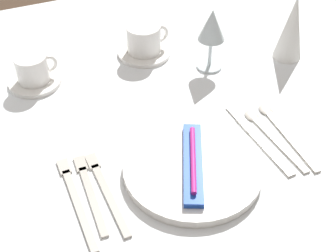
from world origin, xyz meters
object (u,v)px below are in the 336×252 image
Objects in this scene: dinner_knife at (259,140)px; coffee_cup_right at (144,39)px; spoon_dessert at (281,128)px; dinner_plate at (193,168)px; fork_inner at (89,190)px; napkin_folded at (292,27)px; coffee_cup_far at (33,68)px; spoon_soup at (267,132)px; wine_glass_centre at (212,28)px; fork_outer at (105,189)px; fork_salad at (75,198)px; toothbrush_package at (193,162)px.

coffee_cup_right is at bearing 103.74° from dinner_knife.
dinner_plate is at bearing -170.59° from spoon_dessert.
dinner_knife is (0.36, -0.01, 0.00)m from fork_inner.
dinner_knife is 0.35m from napkin_folded.
spoon_soup is at bearing -41.87° from coffee_cup_far.
spoon_dessert is at bearing -67.46° from coffee_cup_right.
spoon_dessert is (0.23, 0.04, -0.01)m from dinner_plate.
wine_glass_centre is at bearing 35.09° from fork_inner.
fork_outer is at bearing -141.94° from wine_glass_centre.
fork_salad is 0.39m from coffee_cup_far.
dinner_plate reaches higher than spoon_soup.
wine_glass_centre reaches higher than fork_outer.
dinner_plate is 1.59× the size of napkin_folded.
fork_outer is 0.47m from wine_glass_centre.
fork_inner is 0.38m from coffee_cup_far.
spoon_soup reaches higher than fork_salad.
fork_outer is 0.06m from fork_salad.
fork_inner is 0.03m from fork_salad.
napkin_folded is at bearing 21.58° from fork_salad.
coffee_cup_far is 0.62× the size of wine_glass_centre.
spoon_soup is 0.41m from coffee_cup_right.
coffee_cup_right is (0.07, 0.43, 0.02)m from toothbrush_package.
dinner_knife is at bearing -45.10° from coffee_cup_far.
wine_glass_centre is at bearing -14.05° from coffee_cup_far.
dinner_plate is at bearing -7.55° from fork_outer.
fork_inner is 1.20× the size of napkin_folded.
fork_salad and dinner_knife have the same top height.
dinner_plate reaches higher than fork_inner.
wine_glass_centre is at bearing 84.37° from dinner_knife.
napkin_folded is (0.21, -0.04, -0.03)m from wine_glass_centre.
fork_inner is 1.82× the size of coffee_cup_right.
toothbrush_package is at bearing -145.85° from napkin_folded.
spoon_soup is 0.29m from wine_glass_centre.
coffee_cup_far is at bearing 140.34° from spoon_dessert.
coffee_cup_right reaches higher than dinner_knife.
dinner_plate is 1.32× the size of fork_inner.
coffee_cup_right reaches higher than coffee_cup_far.
napkin_folded reaches higher than spoon_dessert.
toothbrush_package reaches higher than dinner_plate.
toothbrush_package is 0.47m from coffee_cup_far.
coffee_cup_far is at bearing 118.37° from toothbrush_package.
coffee_cup_far is at bearing 167.39° from napkin_folded.
dinner_knife is 1.47× the size of wine_glass_centre.
spoon_soup is (0.36, 0.01, -0.00)m from fork_outer.
toothbrush_package is 0.93× the size of spoon_dessert.
dinner_plate is 0.38m from wine_glass_centre.
dinner_knife is 2.08× the size of coffee_cup_right.
spoon_soup is at bearing 0.80° from fork_inner.
coffee_cup_right is (0.26, 0.39, 0.04)m from fork_inner.
coffee_cup_right is at bearing 3.34° from coffee_cup_far.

